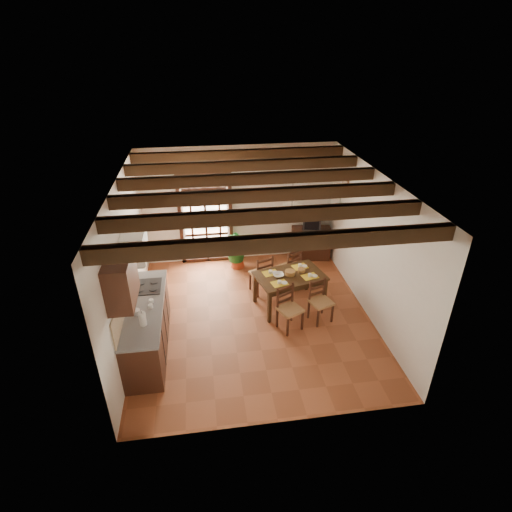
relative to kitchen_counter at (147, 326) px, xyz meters
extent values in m
plane|color=brown|center=(1.96, 0.60, -0.47)|extent=(5.00, 5.00, 0.00)
cube|color=silver|center=(1.96, 3.10, 0.93)|extent=(4.50, 0.02, 2.80)
cube|color=silver|center=(1.96, -1.90, 0.93)|extent=(4.50, 0.02, 2.80)
cube|color=silver|center=(-0.29, 0.60, 0.93)|extent=(0.02, 5.00, 2.80)
cube|color=silver|center=(4.21, 0.60, 0.93)|extent=(0.02, 5.00, 2.80)
cube|color=white|center=(1.96, 0.60, 2.33)|extent=(4.50, 5.00, 0.02)
cube|color=black|center=(1.96, -1.50, 2.22)|extent=(4.50, 0.14, 0.20)
cube|color=black|center=(1.96, -0.66, 2.22)|extent=(4.50, 0.14, 0.20)
cube|color=black|center=(1.96, 0.18, 2.22)|extent=(4.50, 0.14, 0.20)
cube|color=black|center=(1.96, 1.02, 2.22)|extent=(4.50, 0.14, 0.20)
cube|color=black|center=(1.96, 1.86, 2.22)|extent=(4.50, 0.14, 0.20)
cube|color=black|center=(1.96, 2.70, 2.22)|extent=(4.50, 0.14, 0.20)
cube|color=white|center=(1.16, 3.09, 0.63)|extent=(1.01, 0.02, 2.11)
cube|color=#361B11|center=(1.16, 3.04, 1.77)|extent=(1.26, 0.10, 0.08)
cube|color=#361B11|center=(0.57, 3.04, 0.63)|extent=(0.08, 0.10, 2.28)
cube|color=#361B11|center=(1.75, 3.04, 0.63)|extent=(0.08, 0.10, 2.28)
cube|color=#361B11|center=(1.16, 3.02, 0.63)|extent=(1.01, 0.03, 2.02)
cube|color=#361B11|center=(0.01, 0.00, -0.03)|extent=(0.60, 2.20, 0.88)
cube|color=slate|center=(0.01, 0.00, 0.43)|extent=(0.64, 2.25, 0.04)
cube|color=tan|center=(-0.28, 0.00, 0.66)|extent=(0.02, 2.20, 0.50)
cube|color=#361B11|center=(-0.12, -0.70, 1.38)|extent=(0.35, 0.80, 0.70)
cube|color=white|center=(-0.09, 0.55, 1.28)|extent=(0.38, 0.60, 0.50)
cube|color=silver|center=(-0.09, 0.55, 1.01)|extent=(0.32, 0.55, 0.04)
cube|color=black|center=(0.01, 0.55, 0.45)|extent=(0.50, 0.55, 0.02)
cylinder|color=white|center=(0.06, -0.55, 0.56)|extent=(0.11, 0.11, 0.24)
cylinder|color=silver|center=(-0.09, -0.25, 0.48)|extent=(0.14, 0.14, 0.10)
cube|color=#352211|center=(2.73, 0.91, 0.22)|extent=(1.49, 1.15, 0.05)
cube|color=#352211|center=(2.73, 0.91, 0.15)|extent=(1.34, 1.03, 0.09)
cube|color=#352211|center=(3.22, 1.41, -0.14)|extent=(0.08, 0.08, 0.67)
cube|color=#352211|center=(2.05, 1.12, -0.14)|extent=(0.08, 0.08, 0.67)
cube|color=#352211|center=(3.40, 0.70, -0.14)|extent=(0.08, 0.08, 0.67)
cube|color=#352211|center=(2.23, 0.40, -0.14)|extent=(0.08, 0.08, 0.67)
cube|color=#A87647|center=(2.57, 0.16, -0.04)|extent=(0.53, 0.52, 0.05)
cube|color=#361B11|center=(2.50, 0.31, 0.18)|extent=(0.38, 0.20, 0.44)
cube|color=#361B11|center=(2.57, 0.16, -0.26)|extent=(0.50, 0.49, 0.43)
cube|color=#A87647|center=(3.21, 0.32, -0.05)|extent=(0.49, 0.48, 0.05)
cube|color=#361B11|center=(3.16, 0.47, 0.16)|extent=(0.38, 0.16, 0.43)
cube|color=#361B11|center=(3.21, 0.32, -0.26)|extent=(0.47, 0.45, 0.42)
cube|color=#A87647|center=(2.24, 1.50, -0.03)|extent=(0.52, 0.51, 0.05)
cube|color=#361B11|center=(2.30, 1.34, 0.19)|extent=(0.40, 0.18, 0.45)
cube|color=#361B11|center=(2.24, 1.50, -0.25)|extent=(0.50, 0.49, 0.44)
cube|color=#A87647|center=(2.88, 1.66, -0.03)|extent=(0.55, 0.54, 0.05)
cube|color=#361B11|center=(2.96, 1.51, 0.20)|extent=(0.38, 0.23, 0.45)
cube|color=#361B11|center=(2.88, 1.66, -0.25)|extent=(0.52, 0.52, 0.44)
cube|color=gold|center=(2.39, 0.70, 0.21)|extent=(0.30, 0.23, 0.01)
cube|color=gold|center=(3.06, 0.70, 0.21)|extent=(0.30, 0.23, 0.01)
cube|color=gold|center=(2.39, 1.12, 0.21)|extent=(0.30, 0.23, 0.01)
cube|color=gold|center=(3.06, 1.12, 0.21)|extent=(0.30, 0.23, 0.01)
cylinder|color=olive|center=(2.73, 0.91, 0.26)|extent=(0.21, 0.21, 0.09)
imported|color=white|center=(2.48, 0.90, 0.27)|extent=(0.22, 0.22, 0.05)
cube|color=#361B11|center=(3.69, 2.83, -0.08)|extent=(0.99, 0.55, 0.80)
cube|color=black|center=(3.69, 2.83, 0.51)|extent=(0.52, 0.49, 0.36)
cube|color=black|center=(3.69, 2.63, 0.51)|extent=(0.33, 0.12, 0.27)
cube|color=white|center=(3.46, 3.08, 1.28)|extent=(0.25, 0.03, 0.32)
cone|color=maroon|center=(1.85, 2.62, -0.36)|extent=(0.34, 0.34, 0.21)
imported|color=#144C19|center=(1.85, 2.62, 0.10)|extent=(2.01, 1.76, 2.10)
cube|color=#361B11|center=(4.10, 2.20, 1.08)|extent=(0.20, 0.42, 0.03)
cube|color=#361B11|center=(4.10, 2.03, 0.99)|extent=(0.18, 0.03, 0.18)
cube|color=#361B11|center=(4.10, 2.37, 0.99)|extent=(0.18, 0.03, 0.18)
imported|color=#B2BFB2|center=(4.10, 2.20, 1.18)|extent=(0.15, 0.15, 0.15)
sphere|color=gold|center=(4.10, 2.20, 1.39)|extent=(0.14, 0.14, 0.14)
cylinder|color=#144C19|center=(4.10, 2.20, 1.24)|extent=(0.01, 0.01, 0.28)
cube|color=brown|center=(4.18, 2.20, 1.58)|extent=(0.03, 0.32, 0.32)
cube|color=#C3B292|center=(4.17, 2.20, 1.58)|extent=(0.01, 0.26, 0.26)
cylinder|color=black|center=(2.73, 1.01, 1.98)|extent=(0.01, 0.01, 0.70)
cone|color=beige|center=(2.73, 1.01, 1.61)|extent=(0.36, 0.36, 0.14)
sphere|color=#FFD88C|center=(2.73, 1.01, 1.53)|extent=(0.09, 0.09, 0.09)
camera|label=1|loc=(1.07, -5.70, 4.37)|focal=28.00mm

